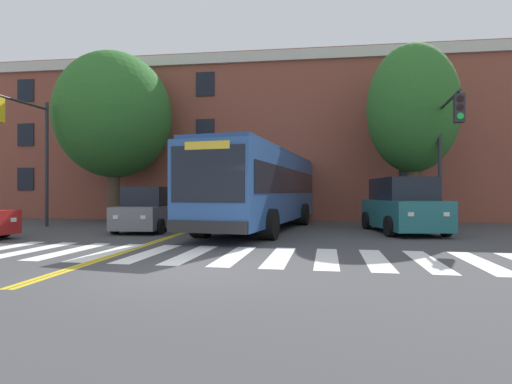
{
  "coord_description": "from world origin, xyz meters",
  "views": [
    {
      "loc": [
        2.48,
        -7.97,
        1.6
      ],
      "look_at": [
        0.32,
        8.36,
        1.63
      ],
      "focal_mm": 28.0,
      "sensor_mm": 36.0,
      "label": 1
    }
  ],
  "objects_px": {
    "car_teal_far_lane": "(402,207)",
    "traffic_light_far_corner": "(29,140)",
    "traffic_light_near_corner": "(447,138)",
    "street_tree_curbside_small": "(114,116)",
    "city_bus": "(263,187)",
    "street_tree_curbside_large": "(413,109)",
    "car_silver_behind_bus": "(268,203)",
    "car_grey_near_lane": "(149,211)"
  },
  "relations": [
    {
      "from": "car_grey_near_lane",
      "to": "traffic_light_near_corner",
      "type": "xyz_separation_m",
      "value": [
        12.02,
        0.67,
        2.91
      ]
    },
    {
      "from": "car_grey_near_lane",
      "to": "traffic_light_far_corner",
      "type": "bearing_deg",
      "value": 175.02
    },
    {
      "from": "traffic_light_near_corner",
      "to": "street_tree_curbside_small",
      "type": "height_order",
      "value": "street_tree_curbside_small"
    },
    {
      "from": "car_grey_near_lane",
      "to": "traffic_light_near_corner",
      "type": "height_order",
      "value": "traffic_light_near_corner"
    },
    {
      "from": "car_silver_behind_bus",
      "to": "traffic_light_near_corner",
      "type": "relative_size",
      "value": 0.81
    },
    {
      "from": "city_bus",
      "to": "car_grey_near_lane",
      "type": "bearing_deg",
      "value": -162.88
    },
    {
      "from": "city_bus",
      "to": "street_tree_curbside_small",
      "type": "xyz_separation_m",
      "value": [
        -8.47,
        3.06,
        3.92
      ]
    },
    {
      "from": "car_grey_near_lane",
      "to": "traffic_light_near_corner",
      "type": "relative_size",
      "value": 0.69
    },
    {
      "from": "car_teal_far_lane",
      "to": "traffic_light_far_corner",
      "type": "relative_size",
      "value": 0.86
    },
    {
      "from": "traffic_light_near_corner",
      "to": "traffic_light_far_corner",
      "type": "bearing_deg",
      "value": -179.48
    },
    {
      "from": "car_grey_near_lane",
      "to": "car_silver_behind_bus",
      "type": "distance_m",
      "value": 12.92
    },
    {
      "from": "car_silver_behind_bus",
      "to": "street_tree_curbside_small",
      "type": "height_order",
      "value": "street_tree_curbside_small"
    },
    {
      "from": "street_tree_curbside_large",
      "to": "street_tree_curbside_small",
      "type": "distance_m",
      "value": 15.35
    },
    {
      "from": "car_silver_behind_bus",
      "to": "city_bus",
      "type": "bearing_deg",
      "value": -85.32
    },
    {
      "from": "city_bus",
      "to": "traffic_light_near_corner",
      "type": "relative_size",
      "value": 2.21
    },
    {
      "from": "car_teal_far_lane",
      "to": "traffic_light_near_corner",
      "type": "bearing_deg",
      "value": -3.12
    },
    {
      "from": "traffic_light_near_corner",
      "to": "traffic_light_far_corner",
      "type": "distance_m",
      "value": 17.88
    },
    {
      "from": "traffic_light_far_corner",
      "to": "street_tree_curbside_small",
      "type": "xyz_separation_m",
      "value": [
        2.01,
        3.97,
        1.79
      ]
    },
    {
      "from": "car_grey_near_lane",
      "to": "street_tree_curbside_large",
      "type": "relative_size",
      "value": 0.45
    },
    {
      "from": "traffic_light_near_corner",
      "to": "street_tree_curbside_large",
      "type": "height_order",
      "value": "street_tree_curbside_large"
    },
    {
      "from": "car_grey_near_lane",
      "to": "city_bus",
      "type": "bearing_deg",
      "value": 17.12
    },
    {
      "from": "city_bus",
      "to": "car_teal_far_lane",
      "type": "bearing_deg",
      "value": -6.54
    },
    {
      "from": "street_tree_curbside_large",
      "to": "street_tree_curbside_small",
      "type": "xyz_separation_m",
      "value": [
        -15.33,
        0.75,
        0.24
      ]
    },
    {
      "from": "car_grey_near_lane",
      "to": "traffic_light_far_corner",
      "type": "height_order",
      "value": "traffic_light_far_corner"
    },
    {
      "from": "car_silver_behind_bus",
      "to": "traffic_light_near_corner",
      "type": "bearing_deg",
      "value": -54.65
    },
    {
      "from": "traffic_light_far_corner",
      "to": "street_tree_curbside_large",
      "type": "height_order",
      "value": "street_tree_curbside_large"
    },
    {
      "from": "car_grey_near_lane",
      "to": "traffic_light_far_corner",
      "type": "distance_m",
      "value": 6.67
    },
    {
      "from": "traffic_light_near_corner",
      "to": "car_grey_near_lane",
      "type": "bearing_deg",
      "value": -176.79
    },
    {
      "from": "car_silver_behind_bus",
      "to": "traffic_light_far_corner",
      "type": "distance_m",
      "value": 15.56
    },
    {
      "from": "city_bus",
      "to": "street_tree_curbside_large",
      "type": "height_order",
      "value": "street_tree_curbside_large"
    },
    {
      "from": "car_teal_far_lane",
      "to": "traffic_light_far_corner",
      "type": "bearing_deg",
      "value": -179.1
    },
    {
      "from": "city_bus",
      "to": "street_tree_curbside_large",
      "type": "xyz_separation_m",
      "value": [
        6.86,
        2.31,
        3.69
      ]
    },
    {
      "from": "car_teal_far_lane",
      "to": "car_silver_behind_bus",
      "type": "xyz_separation_m",
      "value": [
        -6.61,
        11.61,
        -0.17
      ]
    },
    {
      "from": "street_tree_curbside_large",
      "to": "city_bus",
      "type": "bearing_deg",
      "value": -161.39
    },
    {
      "from": "car_silver_behind_bus",
      "to": "traffic_light_near_corner",
      "type": "xyz_separation_m",
      "value": [
        8.3,
        -11.7,
        2.89
      ]
    },
    {
      "from": "car_grey_near_lane",
      "to": "car_silver_behind_bus",
      "type": "xyz_separation_m",
      "value": [
        3.72,
        12.37,
        0.03
      ]
    },
    {
      "from": "car_silver_behind_bus",
      "to": "traffic_light_far_corner",
      "type": "bearing_deg",
      "value": -128.94
    },
    {
      "from": "traffic_light_near_corner",
      "to": "street_tree_curbside_small",
      "type": "relative_size",
      "value": 0.61
    },
    {
      "from": "car_silver_behind_bus",
      "to": "traffic_light_near_corner",
      "type": "height_order",
      "value": "traffic_light_near_corner"
    },
    {
      "from": "traffic_light_far_corner",
      "to": "car_silver_behind_bus",
      "type": "bearing_deg",
      "value": 51.06
    },
    {
      "from": "car_teal_far_lane",
      "to": "street_tree_curbside_small",
      "type": "xyz_separation_m",
      "value": [
        -14.19,
        3.72,
        4.73
      ]
    },
    {
      "from": "traffic_light_near_corner",
      "to": "car_teal_far_lane",
      "type": "bearing_deg",
      "value": 176.88
    }
  ]
}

